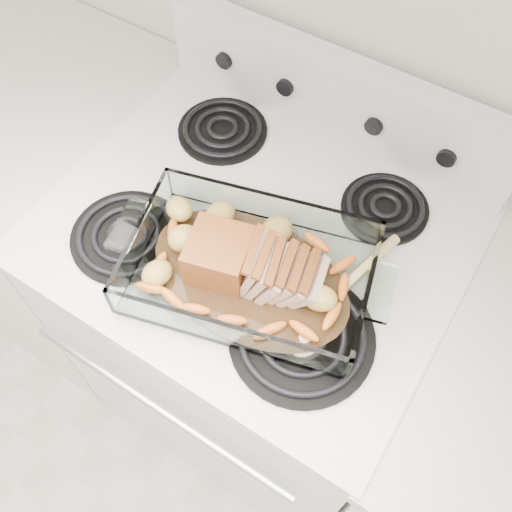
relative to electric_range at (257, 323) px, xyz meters
The scene contains 7 objects.
electric_range is the anchor object (origin of this frame).
counter_left 0.67m from the electric_range, behind, with size 0.58×0.68×0.93m.
counter_right 0.67m from the electric_range, ahead, with size 0.58×0.68×0.93m.
baking_dish 0.50m from the electric_range, 64.06° to the right, with size 0.41×0.27×0.08m.
pork_roast 0.52m from the electric_range, 70.11° to the right, with size 0.24×0.10×0.08m.
roast_vegetables 0.50m from the electric_range, 56.31° to the right, with size 0.36×0.20×0.04m.
wooden_spoon 0.52m from the electric_range, 26.01° to the right, with size 0.08×0.31×0.02m.
Camera 1 is at (0.33, 1.13, 1.83)m, focal length 40.00 mm.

